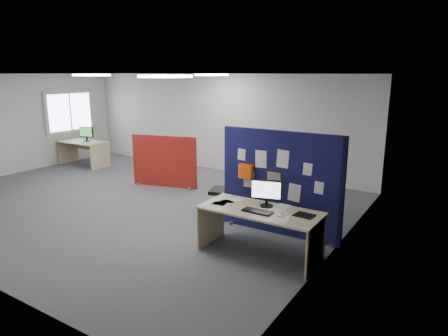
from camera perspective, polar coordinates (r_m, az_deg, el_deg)
The scene contains 18 objects.
floor at distance 8.93m, azimuth -13.41°, elevation -4.69°, with size 9.00×9.00×0.00m, color #54565C.
ceiling at distance 8.50m, azimuth -14.42°, elevation 12.89°, with size 9.00×7.00×0.02m, color white.
wall_back at distance 11.29m, azimuth -0.98°, elevation 6.48°, with size 9.00×0.02×2.70m, color silver.
wall_left at distance 12.24m, azimuth -28.78°, elevation 5.37°, with size 0.02×7.00×2.70m, color silver.
wall_right at distance 6.25m, azimuth 16.17°, elevation 0.20°, with size 0.02×7.00×2.70m, color silver.
window at distance 13.24m, azimuth -21.18°, elevation 7.49°, with size 0.06×1.70×1.30m.
ceiling_lights at distance 8.75m, azimuth -9.62°, elevation 12.93°, with size 4.10×4.10×0.04m.
navy_divider at distance 6.82m, azimuth 7.86°, elevation -2.21°, with size 2.18×0.30×1.80m.
main_desk at distance 6.12m, azimuth 5.32°, elevation -7.28°, with size 1.84×0.82×0.73m.
monitor_main at distance 6.10m, azimuth 6.14°, elevation -3.41°, with size 0.47×0.20×0.42m.
keyboard at distance 5.91m, azimuth 4.79°, elevation -6.19°, with size 0.45×0.18×0.03m, color black.
mouse at distance 5.77m, azimuth 8.04°, elevation -6.75°, with size 0.10×0.06×0.03m, color #A7A7AD.
paper_tray at distance 5.86m, azimuth 11.43°, elevation -6.64°, with size 0.28×0.22×0.01m, color black.
red_divider at distance 9.78m, azimuth -8.53°, elevation 0.88°, with size 1.63×0.48×1.25m.
second_desk at distance 12.68m, azimuth -19.35°, elevation 2.82°, with size 1.54×0.77×0.73m.
monitor_second at distance 12.60m, azimuth -19.06°, elevation 4.72°, with size 0.47×0.22×0.43m.
office_chair at distance 7.69m, azimuth 0.65°, elevation -2.40°, with size 0.73×0.70×1.10m.
desk_papers at distance 6.17m, azimuth 2.49°, elevation -5.39°, with size 1.41×0.81×0.00m.
Camera 1 is at (6.15, -5.87, 2.73)m, focal length 32.00 mm.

